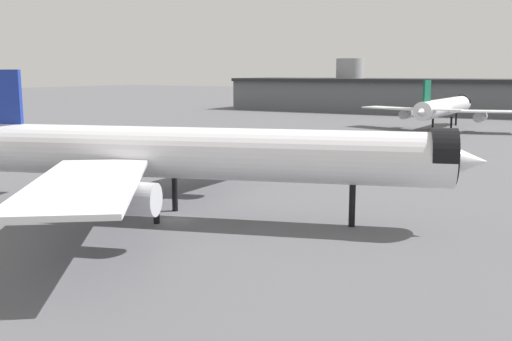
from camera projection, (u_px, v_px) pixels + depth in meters
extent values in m
plane|color=#56565B|center=(174.00, 219.00, 60.74)|extent=(900.00, 900.00, 0.00)
cylinder|color=white|center=(189.00, 153.00, 60.06)|extent=(50.23, 23.60, 5.25)
cone|color=white|center=(455.00, 161.00, 54.88)|extent=(7.24, 6.88, 5.15)
cylinder|color=black|center=(443.00, 156.00, 55.02)|extent=(4.12, 5.80, 5.30)
cube|color=white|center=(194.00, 142.00, 74.77)|extent=(9.56, 23.74, 0.42)
cylinder|color=#B7BAC1|center=(197.00, 159.00, 72.10)|extent=(7.81, 5.31, 2.89)
cube|color=white|center=(86.00, 183.00, 47.17)|extent=(21.16, 23.32, 0.42)
cylinder|color=#B7BAC1|center=(116.00, 198.00, 49.91)|extent=(7.81, 5.31, 2.89)
cube|color=white|center=(22.00, 137.00, 70.31)|extent=(7.72, 10.38, 0.32)
cylinder|color=black|center=(352.00, 206.00, 57.53)|extent=(0.63, 0.63, 4.20)
cylinder|color=black|center=(175.00, 192.00, 64.03)|extent=(0.63, 0.63, 4.20)
cylinder|color=black|center=(156.00, 203.00, 58.70)|extent=(0.63, 0.63, 4.20)
cylinder|color=white|center=(445.00, 107.00, 154.54)|extent=(5.52, 42.10, 4.50)
cone|color=white|center=(463.00, 103.00, 172.20)|extent=(4.53, 5.06, 4.41)
cone|color=white|center=(422.00, 112.00, 136.88)|extent=(4.42, 5.96, 4.28)
cylinder|color=black|center=(462.00, 102.00, 171.39)|extent=(4.60, 2.14, 4.55)
cube|color=white|center=(397.00, 108.00, 157.93)|extent=(20.03, 11.84, 0.36)
cylinder|color=#B7BAC1|center=(406.00, 114.00, 157.86)|extent=(2.62, 5.94, 2.48)
cube|color=white|center=(489.00, 111.00, 145.88)|extent=(20.06, 12.61, 0.36)
cylinder|color=#B7BAC1|center=(480.00, 117.00, 148.14)|extent=(2.62, 5.94, 2.48)
cube|color=#0F5138|center=(427.00, 95.00, 139.11)|extent=(0.57, 5.05, 7.21)
cube|color=white|center=(405.00, 108.00, 141.45)|extent=(7.65, 3.96, 0.27)
cube|color=white|center=(446.00, 110.00, 136.40)|extent=(7.65, 3.96, 0.27)
cylinder|color=black|center=(456.00, 119.00, 166.51)|extent=(0.54, 0.54, 3.60)
cylinder|color=black|center=(433.00, 123.00, 154.66)|extent=(0.54, 0.54, 3.60)
cylinder|color=black|center=(451.00, 123.00, 152.23)|extent=(0.54, 0.54, 3.60)
cylinder|color=#939399|center=(349.00, 85.00, 231.28)|extent=(10.66, 10.66, 20.04)
cone|color=#F2600C|center=(100.00, 170.00, 89.38)|extent=(0.57, 0.57, 0.72)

